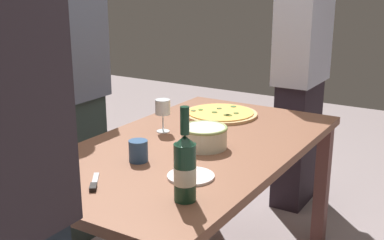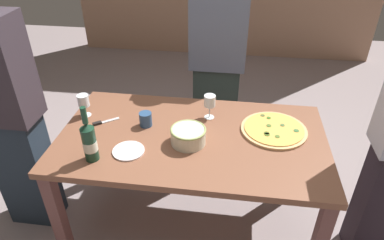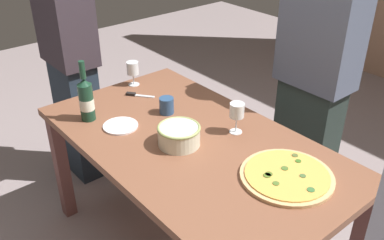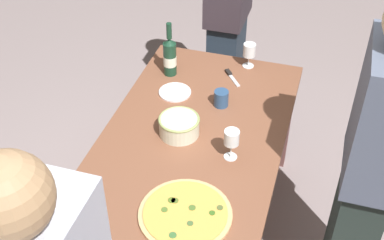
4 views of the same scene
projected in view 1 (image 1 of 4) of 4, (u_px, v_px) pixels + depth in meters
dining_table at (192, 163)px, 2.26m from camera, size 1.60×0.90×0.75m
pizza at (221, 114)px, 2.69m from camera, size 0.40×0.40×0.02m
serving_bowl at (204, 136)px, 2.17m from camera, size 0.21×0.21×0.10m
wine_bottle at (185, 167)px, 1.64m from camera, size 0.08×0.08×0.33m
wine_glass_near_pizza at (163, 108)px, 2.38m from camera, size 0.07×0.07×0.16m
wine_glass_by_bottle at (49, 167)px, 1.68m from camera, size 0.07×0.07×0.15m
cup_amber at (138, 151)px, 2.01m from camera, size 0.08×0.08×0.09m
side_plate at (191, 176)px, 1.86m from camera, size 0.18×0.18×0.01m
pizza_knife at (94, 184)px, 1.79m from camera, size 0.15×0.12×0.02m
person_guest_left at (301, 79)px, 3.16m from camera, size 0.45×0.24×1.68m
person_guest_right at (69, 94)px, 2.70m from camera, size 0.42×0.24×1.69m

